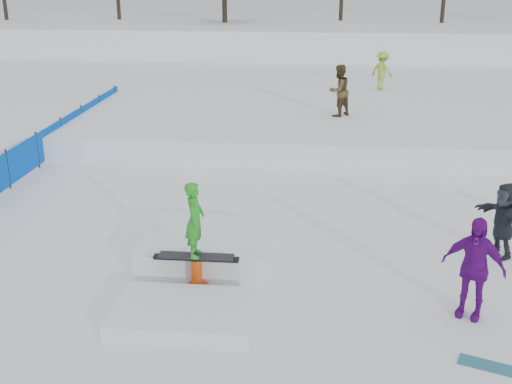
# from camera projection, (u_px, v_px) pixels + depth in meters

# --- Properties ---
(ground) EXTENTS (120.00, 120.00, 0.00)m
(ground) POSITION_uv_depth(u_px,v_px,m) (220.00, 279.00, 12.47)
(ground) COLOR white
(snow_berm) EXTENTS (60.00, 14.00, 2.40)m
(snow_berm) POSITION_uv_depth(u_px,v_px,m) (292.00, 41.00, 40.18)
(snow_berm) COLOR white
(snow_berm) RESTS_ON ground
(snow_midrise) EXTENTS (50.00, 18.00, 0.80)m
(snow_midrise) POSITION_uv_depth(u_px,v_px,m) (276.00, 97.00, 27.33)
(snow_midrise) COLOR white
(snow_midrise) RESTS_ON ground
(safety_fence) EXTENTS (0.05, 16.00, 1.10)m
(safety_fence) POSITION_uv_depth(u_px,v_px,m) (37.00, 150.00, 19.07)
(safety_fence) COLOR #0146BF
(safety_fence) RESTS_ON ground
(walker_olive) EXTENTS (1.08, 1.08, 1.76)m
(walker_olive) POSITION_uv_depth(u_px,v_px,m) (339.00, 91.00, 21.90)
(walker_olive) COLOR #443719
(walker_olive) RESTS_ON snow_midrise
(walker_ygreen) EXTENTS (1.16, 1.11, 1.58)m
(walker_ygreen) POSITION_uv_depth(u_px,v_px,m) (382.00, 71.00, 26.47)
(walker_ygreen) COLOR #97C32E
(walker_ygreen) RESTS_ON snow_midrise
(spectator_purple) EXTENTS (1.16, 0.88, 1.84)m
(spectator_purple) POSITION_uv_depth(u_px,v_px,m) (473.00, 268.00, 10.88)
(spectator_purple) COLOR #600B80
(spectator_purple) RESTS_ON ground
(spectator_dark) EXTENTS (0.99, 1.54, 1.59)m
(spectator_dark) POSITION_uv_depth(u_px,v_px,m) (503.00, 220.00, 13.23)
(spectator_dark) COLOR #21272F
(spectator_dark) RESTS_ON ground
(loose_board_teal) EXTENTS (1.41, 0.76, 0.03)m
(loose_board_teal) POSITION_uv_depth(u_px,v_px,m) (506.00, 370.00, 9.65)
(loose_board_teal) COLOR #25647C
(loose_board_teal) RESTS_ON ground
(jib_rail_feature) EXTENTS (2.60, 4.40, 2.11)m
(jib_rail_feature) POSITION_uv_depth(u_px,v_px,m) (202.00, 260.00, 12.54)
(jib_rail_feature) COLOR white
(jib_rail_feature) RESTS_ON ground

